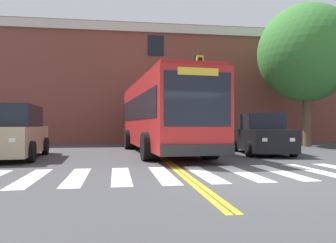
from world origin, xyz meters
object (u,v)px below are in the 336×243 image
car_tan_near_lane (13,133)px  street_tree_curbside_large (307,53)px  city_bus (161,114)px  car_black_far_lane (261,136)px  traffic_light_overhead (197,84)px

car_tan_near_lane → street_tree_curbside_large: 16.89m
street_tree_curbside_large → city_bus: bearing=-162.2°
car_tan_near_lane → car_black_far_lane: 10.55m
car_tan_near_lane → street_tree_curbside_large: street_tree_curbside_large is taller
car_tan_near_lane → city_bus: bearing=17.8°
traffic_light_overhead → car_tan_near_lane: bearing=-156.9°
city_bus → car_black_far_lane: size_ratio=2.51×
car_black_far_lane → traffic_light_overhead: traffic_light_overhead is taller
traffic_light_overhead → street_tree_curbside_large: size_ratio=0.61×
car_tan_near_lane → traffic_light_overhead: bearing=23.1°
city_bus → car_tan_near_lane: 6.44m
street_tree_curbside_large → car_black_far_lane: bearing=-138.1°
car_black_far_lane → city_bus: bearing=162.6°
city_bus → traffic_light_overhead: (2.12, 1.55, 1.66)m
car_tan_near_lane → car_black_far_lane: size_ratio=1.13×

